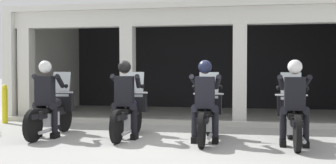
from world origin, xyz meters
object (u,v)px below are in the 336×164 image
motorcycle_center_right (207,115)px  police_officer_far_right (295,95)px  motorcycle_center_left (129,113)px  police_officer_center_right (205,94)px  police_officer_center_left (125,93)px  police_officer_far_left (46,92)px  bollard_kerbside (5,104)px  motorcycle_far_left (52,112)px  motorcycle_far_right (293,118)px

motorcycle_center_right → police_officer_far_right: (1.63, -0.36, 0.44)m
motorcycle_center_left → police_officer_center_right: (1.63, -0.43, 0.44)m
police_officer_center_left → motorcycle_center_left: bearing=88.6°
police_officer_far_left → police_officer_far_right: bearing=-12.5°
motorcycle_center_left → bollard_kerbside: bearing=157.2°
motorcycle_far_left → motorcycle_center_left: same height
motorcycle_center_left → police_officer_far_right: police_officer_far_right is taller
motorcycle_far_left → police_officer_center_left: 1.69m
police_officer_center_left → police_officer_far_right: (3.27, -0.22, 0.00)m
motorcycle_center_left → motorcycle_far_right: same height
police_officer_center_left → police_officer_center_right: same height
police_officer_center_right → motorcycle_far_right: bearing=-1.0°
motorcycle_far_left → bollard_kerbside: size_ratio=2.03×
motorcycle_far_left → bollard_kerbside: motorcycle_far_left is taller
police_officer_center_left → motorcycle_far_right: 3.30m
motorcycle_center_left → police_officer_far_right: bearing=-10.0°
motorcycle_center_right → bollard_kerbside: bearing=154.8°
police_officer_far_left → motorcycle_center_left: size_ratio=0.78×
police_officer_center_right → bollard_kerbside: bearing=152.1°
police_officer_center_left → police_officer_far_right: 3.28m
police_officer_center_right → police_officer_far_right: same height
police_officer_far_right → bollard_kerbside: police_officer_far_right is taller
motorcycle_center_right → police_officer_far_right: bearing=-20.6°
motorcycle_center_right → police_officer_far_right: 1.73m
motorcycle_far_left → motorcycle_center_left: bearing=-6.0°
police_officer_center_right → bollard_kerbside: (-5.42, 1.93, -0.44)m
police_officer_far_left → police_officer_center_left: (1.63, 0.17, 0.00)m
motorcycle_far_left → police_officer_center_right: 3.31m
motorcycle_far_right → police_officer_far_right: bearing=-101.5°
police_officer_center_left → motorcycle_center_right: (1.64, 0.14, -0.44)m
motorcycle_far_left → police_officer_far_right: bearing=-15.8°
motorcycle_center_right → motorcycle_far_right: same height
police_officer_center_right → motorcycle_far_right: size_ratio=0.78×
motorcycle_far_left → police_officer_far_left: 0.52m
police_officer_far_left → motorcycle_center_right: (3.27, 0.30, -0.44)m
police_officer_far_left → motorcycle_center_right: 3.31m
police_officer_far_left → police_officer_far_right: same height
motorcycle_far_right → bollard_kerbside: motorcycle_far_right is taller
motorcycle_center_right → motorcycle_far_right: (1.63, -0.07, 0.00)m
motorcycle_far_left → motorcycle_center_left: (1.63, 0.17, 0.00)m
motorcycle_center_left → police_officer_far_right: 3.33m
motorcycle_center_left → police_officer_center_right: police_officer_center_right is taller
motorcycle_far_left → bollard_kerbside: 2.72m
police_officer_center_left → police_officer_center_right: (1.63, -0.15, 0.00)m
motorcycle_center_right → bollard_kerbside: motorcycle_center_right is taller
motorcycle_center_right → police_officer_far_right: size_ratio=1.29×
motorcycle_center_right → motorcycle_far_right: bearing=-10.9°
motorcycle_center_right → police_officer_far_left: bearing=177.0°
motorcycle_far_left → police_officer_center_left: bearing=-16.0°
motorcycle_far_left → police_officer_center_right: (3.27, -0.27, 0.44)m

